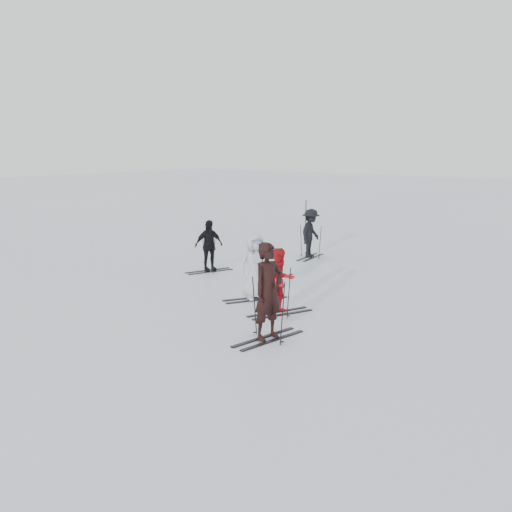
% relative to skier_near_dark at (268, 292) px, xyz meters
% --- Properties ---
extents(ground, '(120.00, 120.00, 0.00)m').
position_rel_skier_near_dark_xyz_m(ground, '(-2.68, 1.87, -1.01)').
color(ground, silver).
rests_on(ground, ground).
extents(skier_near_dark, '(0.57, 0.79, 2.01)m').
position_rel_skier_near_dark_xyz_m(skier_near_dark, '(0.00, 0.00, 0.00)').
color(skier_near_dark, black).
rests_on(skier_near_dark, ground).
extents(skier_red, '(0.82, 0.92, 1.56)m').
position_rel_skier_near_dark_xyz_m(skier_red, '(-0.91, 1.62, -0.22)').
color(skier_red, '#B4141B').
rests_on(skier_red, ground).
extents(skier_grey, '(0.88, 1.00, 1.72)m').
position_rel_skier_near_dark_xyz_m(skier_grey, '(-2.20, 2.25, -0.15)').
color(skier_grey, silver).
rests_on(skier_grey, ground).
extents(skier_uphill_left, '(0.70, 1.03, 1.62)m').
position_rel_skier_near_dark_xyz_m(skier_uphill_left, '(-5.47, 3.90, -0.19)').
color(skier_uphill_left, black).
rests_on(skier_uphill_left, ground).
extents(skier_uphill_far, '(0.82, 1.20, 1.72)m').
position_rel_skier_near_dark_xyz_m(skier_uphill_far, '(-4.26, 7.85, -0.15)').
color(skier_uphill_far, black).
rests_on(skier_uphill_far, ground).
extents(skis_near_dark, '(1.92, 1.17, 1.32)m').
position_rel_skier_near_dark_xyz_m(skis_near_dark, '(0.00, 0.00, -0.34)').
color(skis_near_dark, black).
rests_on(skis_near_dark, ground).
extents(skis_red, '(1.90, 1.45, 1.23)m').
position_rel_skier_near_dark_xyz_m(skis_red, '(-0.91, 1.62, -0.39)').
color(skis_red, black).
rests_on(skis_red, ground).
extents(skis_grey, '(1.98, 1.65, 1.28)m').
position_rel_skier_near_dark_xyz_m(skis_grey, '(-2.20, 2.25, -0.37)').
color(skis_grey, black).
rests_on(skis_grey, ground).
extents(skis_uphill_left, '(1.79, 1.34, 1.16)m').
position_rel_skier_near_dark_xyz_m(skis_uphill_left, '(-5.47, 3.90, -0.42)').
color(skis_uphill_left, black).
rests_on(skis_uphill_left, ground).
extents(skis_uphill_far, '(1.77, 1.14, 1.20)m').
position_rel_skier_near_dark_xyz_m(skis_uphill_far, '(-4.26, 7.85, -0.40)').
color(skis_uphill_far, black).
rests_on(skis_uphill_far, ground).
extents(piste_marker, '(0.04, 0.04, 1.77)m').
position_rel_skier_near_dark_xyz_m(piste_marker, '(-6.14, 10.28, -0.12)').
color(piste_marker, black).
rests_on(piste_marker, ground).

